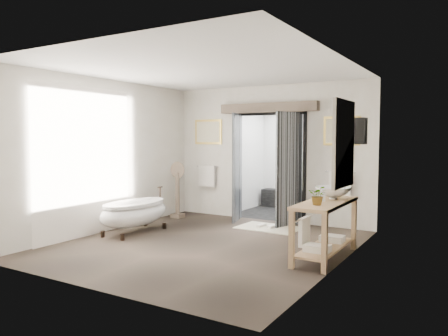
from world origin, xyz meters
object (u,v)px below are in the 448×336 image
at_px(vanity, 324,224).
at_px(rug, 269,228).
at_px(clawfoot_tub, 135,212).
at_px(basin, 333,193).

relative_size(vanity, rug, 1.33).
distance_m(clawfoot_tub, vanity, 3.60).
xyz_separation_m(vanity, rug, (-1.61, 1.54, -0.50)).
distance_m(clawfoot_tub, rug, 2.63).
bearing_deg(clawfoot_tub, rug, 40.24).
bearing_deg(vanity, basin, 81.84).
distance_m(clawfoot_tub, basin, 3.71).
bearing_deg(rug, basin, -36.98).
xyz_separation_m(clawfoot_tub, basin, (3.64, 0.44, 0.55)).
relative_size(vanity, basin, 2.90).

